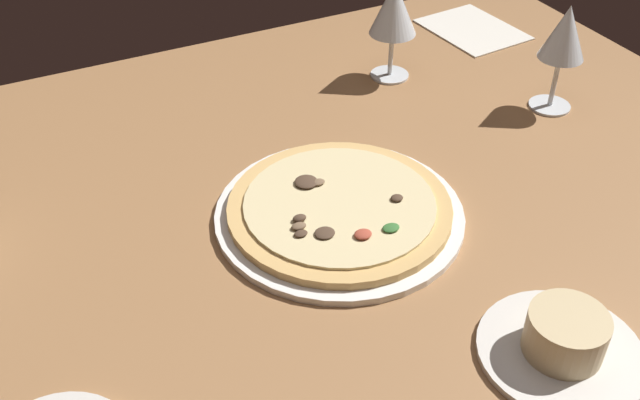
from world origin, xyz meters
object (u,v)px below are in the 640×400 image
ramekin_on_saucer (563,341)px  wine_glass_far (394,11)px  paper_menu (472,29)px  wine_glass_near (565,37)px  pizza_main (339,210)px

ramekin_on_saucer → wine_glass_far: (-15.54, -61.69, 9.88)cm
paper_menu → wine_glass_near: bearing=73.7°
ramekin_on_saucer → wine_glass_far: 64.38cm
wine_glass_far → wine_glass_near: bearing=131.0°
ramekin_on_saucer → paper_menu: ramekin_on_saucer is taller
wine_glass_far → paper_menu: 27.89cm
ramekin_on_saucer → wine_glass_far: bearing=-104.1°
wine_glass_near → ramekin_on_saucer: bearing=50.9°
ramekin_on_saucer → paper_menu: (-39.28, -70.32, -1.93)cm
wine_glass_far → paper_menu: bearing=-160.0°
ramekin_on_saucer → wine_glass_near: size_ratio=1.03×
pizza_main → wine_glass_far: (-25.90, -30.48, 10.76)cm
pizza_main → ramekin_on_saucer: ramekin_on_saucer is taller
pizza_main → paper_menu: size_ratio=1.76×
pizza_main → wine_glass_near: size_ratio=1.89×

